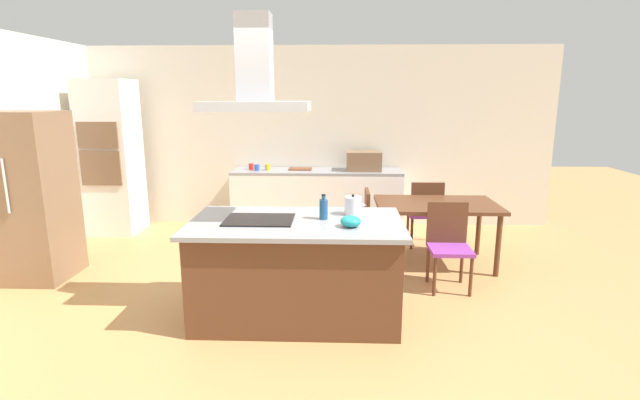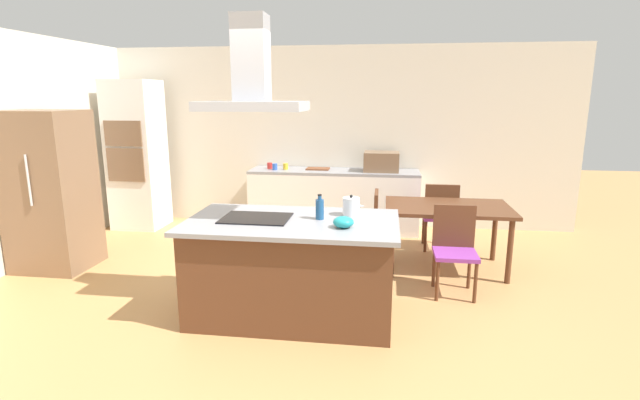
{
  "view_description": "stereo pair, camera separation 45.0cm",
  "coord_description": "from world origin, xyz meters",
  "px_view_note": "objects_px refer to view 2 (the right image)",
  "views": [
    {
      "loc": [
        0.36,
        -4.0,
        1.98
      ],
      "look_at": [
        0.19,
        0.4,
        1.0
      ],
      "focal_mm": 26.48,
      "sensor_mm": 36.0,
      "label": 1
    },
    {
      "loc": [
        0.8,
        -3.96,
        1.98
      ],
      "look_at": [
        0.19,
        0.4,
        1.0
      ],
      "focal_mm": 26.48,
      "sensor_mm": 36.0,
      "label": 2
    }
  ],
  "objects_px": {
    "coffee_mug_blue": "(275,167)",
    "cutting_board": "(318,169)",
    "countertop_microwave": "(381,162)",
    "refrigerator": "(50,191)",
    "cooktop": "(256,218)",
    "wall_oven_stack": "(137,155)",
    "olive_oil_bottle": "(320,209)",
    "dining_table": "(447,213)",
    "mixing_bowl": "(343,222)",
    "coffee_mug_red": "(270,166)",
    "tea_kettle": "(351,206)",
    "chair_facing_back_wall": "(440,212)",
    "chair_facing_island": "(454,244)",
    "range_hood": "(252,80)",
    "coffee_mug_yellow": "(286,166)",
    "chair_at_left_end": "(367,223)"
  },
  "relations": [
    {
      "from": "cooktop",
      "to": "mixing_bowl",
      "type": "height_order",
      "value": "mixing_bowl"
    },
    {
      "from": "coffee_mug_blue",
      "to": "cutting_board",
      "type": "distance_m",
      "value": 0.64
    },
    {
      "from": "chair_at_left_end",
      "to": "chair_facing_island",
      "type": "bearing_deg",
      "value": -36.01
    },
    {
      "from": "coffee_mug_blue",
      "to": "dining_table",
      "type": "height_order",
      "value": "coffee_mug_blue"
    },
    {
      "from": "coffee_mug_blue",
      "to": "chair_at_left_end",
      "type": "bearing_deg",
      "value": -44.37
    },
    {
      "from": "coffee_mug_blue",
      "to": "dining_table",
      "type": "relative_size",
      "value": 0.06
    },
    {
      "from": "olive_oil_bottle",
      "to": "refrigerator",
      "type": "distance_m",
      "value": 3.31
    },
    {
      "from": "cooktop",
      "to": "chair_facing_island",
      "type": "xyz_separation_m",
      "value": [
        1.85,
        0.75,
        -0.4
      ]
    },
    {
      "from": "cutting_board",
      "to": "wall_oven_stack",
      "type": "xyz_separation_m",
      "value": [
        -2.71,
        -0.28,
        0.19
      ]
    },
    {
      "from": "mixing_bowl",
      "to": "coffee_mug_red",
      "type": "distance_m",
      "value": 3.38
    },
    {
      "from": "mixing_bowl",
      "to": "wall_oven_stack",
      "type": "xyz_separation_m",
      "value": [
        -3.37,
        2.83,
        0.15
      ]
    },
    {
      "from": "coffee_mug_yellow",
      "to": "dining_table",
      "type": "distance_m",
      "value": 2.64
    },
    {
      "from": "countertop_microwave",
      "to": "coffee_mug_yellow",
      "type": "distance_m",
      "value": 1.42
    },
    {
      "from": "coffee_mug_yellow",
      "to": "refrigerator",
      "type": "height_order",
      "value": "refrigerator"
    },
    {
      "from": "olive_oil_bottle",
      "to": "refrigerator",
      "type": "relative_size",
      "value": 0.12
    },
    {
      "from": "countertop_microwave",
      "to": "mixing_bowl",
      "type": "bearing_deg",
      "value": -95.1
    },
    {
      "from": "mixing_bowl",
      "to": "coffee_mug_yellow",
      "type": "relative_size",
      "value": 1.93
    },
    {
      "from": "countertop_microwave",
      "to": "cutting_board",
      "type": "relative_size",
      "value": 1.47
    },
    {
      "from": "refrigerator",
      "to": "dining_table",
      "type": "xyz_separation_m",
      "value": [
        4.5,
        0.57,
        -0.24
      ]
    },
    {
      "from": "chair_facing_back_wall",
      "to": "chair_facing_island",
      "type": "xyz_separation_m",
      "value": [
        0.0,
        -1.33,
        0.0
      ]
    },
    {
      "from": "cooktop",
      "to": "tea_kettle",
      "type": "height_order",
      "value": "tea_kettle"
    },
    {
      "from": "coffee_mug_red",
      "to": "chair_at_left_end",
      "type": "height_order",
      "value": "coffee_mug_red"
    },
    {
      "from": "countertop_microwave",
      "to": "coffee_mug_blue",
      "type": "distance_m",
      "value": 1.57
    },
    {
      "from": "chair_facing_island",
      "to": "refrigerator",
      "type": "bearing_deg",
      "value": 178.81
    },
    {
      "from": "range_hood",
      "to": "dining_table",
      "type": "bearing_deg",
      "value": 37.36
    },
    {
      "from": "coffee_mug_blue",
      "to": "range_hood",
      "type": "height_order",
      "value": "range_hood"
    },
    {
      "from": "tea_kettle",
      "to": "cutting_board",
      "type": "xyz_separation_m",
      "value": [
        -0.7,
        2.69,
        -0.08
      ]
    },
    {
      "from": "cooktop",
      "to": "wall_oven_stack",
      "type": "height_order",
      "value": "wall_oven_stack"
    },
    {
      "from": "tea_kettle",
      "to": "countertop_microwave",
      "type": "xyz_separation_m",
      "value": [
        0.24,
        2.64,
        0.06
      ]
    },
    {
      "from": "mixing_bowl",
      "to": "chair_at_left_end",
      "type": "distance_m",
      "value": 1.66
    },
    {
      "from": "dining_table",
      "to": "chair_facing_island",
      "type": "height_order",
      "value": "chair_facing_island"
    },
    {
      "from": "countertop_microwave",
      "to": "chair_at_left_end",
      "type": "height_order",
      "value": "countertop_microwave"
    },
    {
      "from": "countertop_microwave",
      "to": "refrigerator",
      "type": "relative_size",
      "value": 0.27
    },
    {
      "from": "wall_oven_stack",
      "to": "range_hood",
      "type": "distance_m",
      "value": 3.82
    },
    {
      "from": "mixing_bowl",
      "to": "coffee_mug_red",
      "type": "height_order",
      "value": "mixing_bowl"
    },
    {
      "from": "olive_oil_bottle",
      "to": "coffee_mug_blue",
      "type": "relative_size",
      "value": 2.51
    },
    {
      "from": "olive_oil_bottle",
      "to": "tea_kettle",
      "type": "bearing_deg",
      "value": 32.9
    },
    {
      "from": "countertop_microwave",
      "to": "wall_oven_stack",
      "type": "bearing_deg",
      "value": -176.33
    },
    {
      "from": "coffee_mug_red",
      "to": "range_hood",
      "type": "bearing_deg",
      "value": -78.48
    },
    {
      "from": "chair_facing_island",
      "to": "range_hood",
      "type": "xyz_separation_m",
      "value": [
        -1.85,
        -0.75,
        1.59
      ]
    },
    {
      "from": "coffee_mug_blue",
      "to": "cutting_board",
      "type": "xyz_separation_m",
      "value": [
        0.63,
        0.12,
        -0.04
      ]
    },
    {
      "from": "chair_facing_back_wall",
      "to": "cutting_board",
      "type": "bearing_deg",
      "value": 153.55
    },
    {
      "from": "cooktop",
      "to": "cutting_board",
      "type": "bearing_deg",
      "value": 87.31
    },
    {
      "from": "wall_oven_stack",
      "to": "chair_facing_back_wall",
      "type": "distance_m",
      "value": 4.5
    },
    {
      "from": "chair_at_left_end",
      "to": "range_hood",
      "type": "height_order",
      "value": "range_hood"
    },
    {
      "from": "chair_at_left_end",
      "to": "range_hood",
      "type": "bearing_deg",
      "value": -123.51
    },
    {
      "from": "mixing_bowl",
      "to": "wall_oven_stack",
      "type": "relative_size",
      "value": 0.08
    },
    {
      "from": "chair_facing_back_wall",
      "to": "range_hood",
      "type": "bearing_deg",
      "value": -131.69
    },
    {
      "from": "coffee_mug_yellow",
      "to": "chair_facing_island",
      "type": "distance_m",
      "value": 3.07
    },
    {
      "from": "countertop_microwave",
      "to": "wall_oven_stack",
      "type": "height_order",
      "value": "wall_oven_stack"
    }
  ]
}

